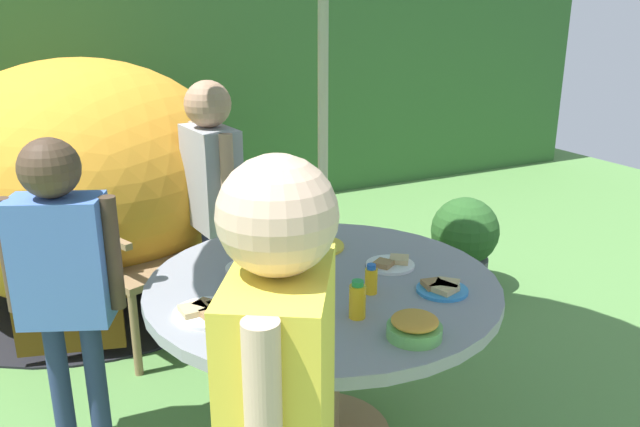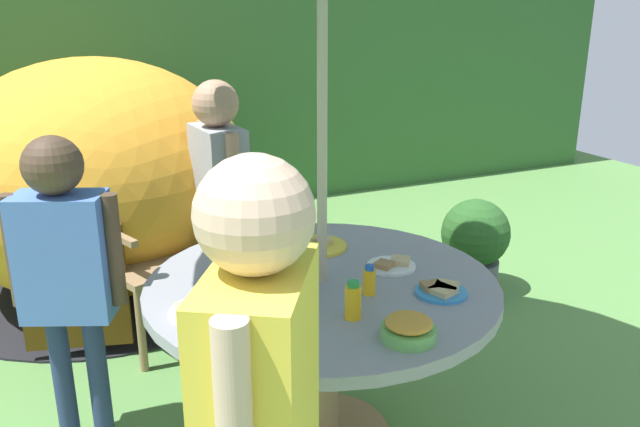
{
  "view_description": "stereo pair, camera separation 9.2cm",
  "coord_description": "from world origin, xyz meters",
  "px_view_note": "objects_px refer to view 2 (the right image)",
  "views": [
    {
      "loc": [
        -1.01,
        -1.95,
        1.67
      ],
      "look_at": [
        0.02,
        0.06,
        0.93
      ],
      "focal_mm": 36.12,
      "sensor_mm": 36.0,
      "label": 1
    },
    {
      "loc": [
        -0.92,
        -1.99,
        1.67
      ],
      "look_at": [
        0.02,
        0.06,
        0.93
      ],
      "focal_mm": 36.12,
      "sensor_mm": 36.0,
      "label": 2
    }
  ],
  "objects_px": {
    "juice_bottle_near_left": "(267,235)",
    "plate_front_edge": "(204,309)",
    "juice_bottle_center_back": "(369,281)",
    "plate_mid_left": "(251,265)",
    "wooden_chair": "(146,235)",
    "child_in_grey_shirt": "(219,177)",
    "cup_near": "(306,289)",
    "plate_back_edge": "(316,245)",
    "juice_bottle_far_right": "(353,301)",
    "child_in_blue_shirt": "(65,257)",
    "dome_tent": "(99,177)",
    "plate_far_left": "(392,265)",
    "snack_bowl": "(408,329)",
    "potted_plant": "(475,242)",
    "cup_far": "(241,240)",
    "juice_bottle_near_right": "(303,217)",
    "child_in_yellow_shirt": "(260,390)",
    "plate_center_front": "(441,290)",
    "garden_table": "(322,311)"
  },
  "relations": [
    {
      "from": "juice_bottle_far_right",
      "to": "child_in_blue_shirt",
      "type": "bearing_deg",
      "value": 140.28
    },
    {
      "from": "snack_bowl",
      "to": "cup_near",
      "type": "distance_m",
      "value": 0.43
    },
    {
      "from": "juice_bottle_center_back",
      "to": "child_in_grey_shirt",
      "type": "bearing_deg",
      "value": 99.01
    },
    {
      "from": "potted_plant",
      "to": "cup_far",
      "type": "bearing_deg",
      "value": -164.78
    },
    {
      "from": "child_in_yellow_shirt",
      "to": "plate_far_left",
      "type": "xyz_separation_m",
      "value": [
        0.85,
        0.87,
        -0.2
      ]
    },
    {
      "from": "child_in_grey_shirt",
      "to": "plate_front_edge",
      "type": "height_order",
      "value": "child_in_grey_shirt"
    },
    {
      "from": "wooden_chair",
      "to": "cup_far",
      "type": "xyz_separation_m",
      "value": [
        0.28,
        -0.71,
        0.17
      ]
    },
    {
      "from": "dome_tent",
      "to": "cup_near",
      "type": "xyz_separation_m",
      "value": [
        0.46,
        -2.05,
        0.04
      ]
    },
    {
      "from": "plate_center_front",
      "to": "plate_far_left",
      "type": "bearing_deg",
      "value": 97.61
    },
    {
      "from": "juice_bottle_near_left",
      "to": "plate_front_edge",
      "type": "bearing_deg",
      "value": -130.11
    },
    {
      "from": "garden_table",
      "to": "potted_plant",
      "type": "relative_size",
      "value": 2.29
    },
    {
      "from": "plate_front_edge",
      "to": "cup_far",
      "type": "distance_m",
      "value": 0.62
    },
    {
      "from": "child_in_blue_shirt",
      "to": "plate_far_left",
      "type": "height_order",
      "value": "child_in_blue_shirt"
    },
    {
      "from": "child_in_blue_shirt",
      "to": "snack_bowl",
      "type": "height_order",
      "value": "child_in_blue_shirt"
    },
    {
      "from": "potted_plant",
      "to": "snack_bowl",
      "type": "xyz_separation_m",
      "value": [
        -1.37,
        -1.41,
        0.42
      ]
    },
    {
      "from": "plate_far_left",
      "to": "snack_bowl",
      "type": "bearing_deg",
      "value": -115.58
    },
    {
      "from": "plate_front_edge",
      "to": "cup_near",
      "type": "relative_size",
      "value": 3.48
    },
    {
      "from": "plate_mid_left",
      "to": "cup_near",
      "type": "distance_m",
      "value": 0.34
    },
    {
      "from": "plate_back_edge",
      "to": "plate_center_front",
      "type": "bearing_deg",
      "value": -70.29
    },
    {
      "from": "dome_tent",
      "to": "plate_center_front",
      "type": "bearing_deg",
      "value": -52.06
    },
    {
      "from": "plate_far_left",
      "to": "child_in_yellow_shirt",
      "type": "bearing_deg",
      "value": -134.14
    },
    {
      "from": "juice_bottle_far_right",
      "to": "cup_far",
      "type": "height_order",
      "value": "juice_bottle_far_right"
    },
    {
      "from": "cup_far",
      "to": "plate_far_left",
      "type": "bearing_deg",
      "value": -45.4
    },
    {
      "from": "plate_mid_left",
      "to": "cup_far",
      "type": "relative_size",
      "value": 3.15
    },
    {
      "from": "dome_tent",
      "to": "wooden_chair",
      "type": "bearing_deg",
      "value": -64.7
    },
    {
      "from": "garden_table",
      "to": "juice_bottle_center_back",
      "type": "bearing_deg",
      "value": -59.4
    },
    {
      "from": "child_in_grey_shirt",
      "to": "child_in_blue_shirt",
      "type": "xyz_separation_m",
      "value": [
        -0.77,
        -0.65,
        -0.06
      ]
    },
    {
      "from": "child_in_grey_shirt",
      "to": "plate_mid_left",
      "type": "xyz_separation_m",
      "value": [
        -0.12,
        -0.81,
        -0.14
      ]
    },
    {
      "from": "dome_tent",
      "to": "plate_mid_left",
      "type": "height_order",
      "value": "dome_tent"
    },
    {
      "from": "juice_bottle_center_back",
      "to": "plate_mid_left",
      "type": "bearing_deg",
      "value": 128.09
    },
    {
      "from": "garden_table",
      "to": "juice_bottle_far_right",
      "type": "height_order",
      "value": "juice_bottle_far_right"
    },
    {
      "from": "child_in_blue_shirt",
      "to": "plate_far_left",
      "type": "relative_size",
      "value": 6.53
    },
    {
      "from": "child_in_grey_shirt",
      "to": "child_in_yellow_shirt",
      "type": "relative_size",
      "value": 0.94
    },
    {
      "from": "dome_tent",
      "to": "child_in_blue_shirt",
      "type": "bearing_deg",
      "value": -84.79
    },
    {
      "from": "wooden_chair",
      "to": "cup_far",
      "type": "bearing_deg",
      "value": -88.95
    },
    {
      "from": "child_in_grey_shirt",
      "to": "plate_front_edge",
      "type": "xyz_separation_m",
      "value": [
        -0.38,
        -1.1,
        -0.14
      ]
    },
    {
      "from": "potted_plant",
      "to": "child_in_blue_shirt",
      "type": "distance_m",
      "value": 2.39
    },
    {
      "from": "child_in_blue_shirt",
      "to": "juice_bottle_far_right",
      "type": "distance_m",
      "value": 1.08
    },
    {
      "from": "plate_center_front",
      "to": "wooden_chair",
      "type": "bearing_deg",
      "value": 118.14
    },
    {
      "from": "juice_bottle_center_back",
      "to": "dome_tent",
      "type": "bearing_deg",
      "value": 107.72
    },
    {
      "from": "snack_bowl",
      "to": "plate_center_front",
      "type": "relative_size",
      "value": 0.94
    },
    {
      "from": "snack_bowl",
      "to": "plate_mid_left",
      "type": "xyz_separation_m",
      "value": [
        -0.26,
        0.72,
        -0.02
      ]
    },
    {
      "from": "wooden_chair",
      "to": "child_in_blue_shirt",
      "type": "relative_size",
      "value": 0.8
    },
    {
      "from": "plate_center_front",
      "to": "plate_mid_left",
      "type": "distance_m",
      "value": 0.73
    },
    {
      "from": "juice_bottle_near_right",
      "to": "cup_near",
      "type": "xyz_separation_m",
      "value": [
        -0.28,
        -0.68,
        -0.02
      ]
    },
    {
      "from": "plate_mid_left",
      "to": "plate_far_left",
      "type": "height_order",
      "value": "same"
    },
    {
      "from": "child_in_blue_shirt",
      "to": "snack_bowl",
      "type": "relative_size",
      "value": 7.19
    },
    {
      "from": "wooden_chair",
      "to": "child_in_grey_shirt",
      "type": "xyz_separation_m",
      "value": [
        0.36,
        -0.15,
        0.3
      ]
    },
    {
      "from": "cup_near",
      "to": "cup_far",
      "type": "bearing_deg",
      "value": 94.65
    },
    {
      "from": "cup_near",
      "to": "plate_back_edge",
      "type": "bearing_deg",
      "value": 61.21
    }
  ]
}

